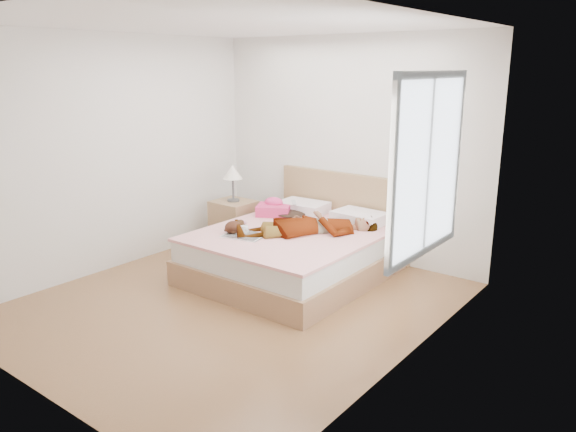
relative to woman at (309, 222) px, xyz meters
The scene contains 11 objects.
ground 1.21m from the woman, 98.06° to the right, with size 4.00×4.00×0.00m, color #503319.
woman is the anchor object (origin of this frame).
hair 0.73m from the woman, 141.71° to the left, with size 0.39×0.48×0.07m, color black.
phone 0.64m from the woman, 141.34° to the left, with size 0.04×0.09×0.01m, color silver.
room_shell 1.99m from the woman, 23.98° to the right, with size 4.00×4.00×4.00m.
bed 0.37m from the woman, behind, with size 1.80×2.08×1.00m.
towel 0.82m from the woman, 156.29° to the left, with size 0.49×0.46×0.20m.
magazine 0.72m from the woman, 128.66° to the right, with size 0.48×0.36×0.03m.
coffee_mug 0.70m from the woman, 133.73° to the right, with size 0.13×0.10×0.09m.
plush_toy 0.80m from the woman, 138.15° to the right, with size 0.19×0.26×0.14m.
nightstand 1.40m from the woman, 168.92° to the left, with size 0.50×0.45×1.06m.
Camera 1 is at (3.51, -3.71, 2.24)m, focal length 35.00 mm.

